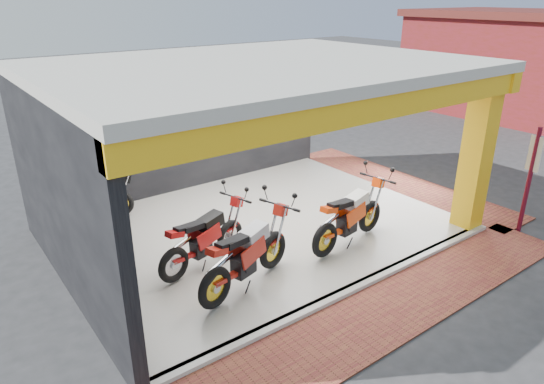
# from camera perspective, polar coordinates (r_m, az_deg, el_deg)

# --- Properties ---
(ground) EXTENTS (80.00, 80.00, 0.00)m
(ground) POSITION_cam_1_polar(r_m,az_deg,el_deg) (9.64, 5.61, -8.58)
(ground) COLOR #2D2D30
(ground) RESTS_ON ground
(showroom_floor) EXTENTS (8.00, 6.00, 0.10)m
(showroom_floor) POSITION_cam_1_polar(r_m,az_deg,el_deg) (10.98, -1.40, -4.10)
(showroom_floor) COLOR silver
(showroom_floor) RESTS_ON ground
(showroom_ceiling) EXTENTS (8.40, 6.40, 0.20)m
(showroom_ceiling) POSITION_cam_1_polar(r_m,az_deg,el_deg) (9.93, -1.60, 14.59)
(showroom_ceiling) COLOR beige
(showroom_ceiling) RESTS_ON corner_column
(back_wall) EXTENTS (8.20, 0.20, 3.50)m
(back_wall) POSITION_cam_1_polar(r_m,az_deg,el_deg) (12.89, -9.58, 7.70)
(back_wall) COLOR black
(back_wall) RESTS_ON ground
(left_wall) EXTENTS (0.20, 6.20, 3.50)m
(left_wall) POSITION_cam_1_polar(r_m,az_deg,el_deg) (8.78, -23.85, -0.94)
(left_wall) COLOR black
(left_wall) RESTS_ON ground
(corner_column) EXTENTS (0.50, 0.50, 3.50)m
(corner_column) POSITION_cam_1_polar(r_m,az_deg,el_deg) (11.27, 22.95, 4.11)
(corner_column) COLOR yellow
(corner_column) RESTS_ON ground
(header_beam_front) EXTENTS (8.40, 0.30, 0.40)m
(header_beam_front) POSITION_cam_1_polar(r_m,az_deg,el_deg) (7.76, 11.55, 9.74)
(header_beam_front) COLOR yellow
(header_beam_front) RESTS_ON corner_column
(header_beam_right) EXTENTS (0.30, 6.40, 0.40)m
(header_beam_right) POSITION_cam_1_polar(r_m,az_deg,el_deg) (12.68, 13.80, 14.30)
(header_beam_right) COLOR yellow
(header_beam_right) RESTS_ON corner_column
(floor_kerb) EXTENTS (8.00, 0.20, 0.10)m
(floor_kerb) POSITION_cam_1_polar(r_m,az_deg,el_deg) (9.01, 10.05, -10.88)
(floor_kerb) COLOR silver
(floor_kerb) RESTS_ON ground
(paver_front) EXTENTS (9.00, 1.40, 0.03)m
(paver_front) POSITION_cam_1_polar(r_m,az_deg,el_deg) (8.62, 13.87, -13.21)
(paver_front) COLOR #9C4D33
(paver_front) RESTS_ON ground
(paver_right) EXTENTS (1.40, 7.00, 0.03)m
(paver_right) POSITION_cam_1_polar(r_m,az_deg,el_deg) (14.09, 14.69, 1.11)
(paver_right) COLOR #9C4D33
(paver_right) RESTS_ON ground
(signpost) EXTENTS (0.12, 0.32, 2.38)m
(signpost) POSITION_cam_1_polar(r_m,az_deg,el_deg) (11.76, 28.07, 1.64)
(signpost) COLOR maroon
(signpost) RESTS_ON ground
(moto_hero) EXTENTS (2.48, 1.23, 1.45)m
(moto_hero) POSITION_cam_1_polar(r_m,az_deg,el_deg) (10.54, 11.52, -1.10)
(moto_hero) COLOR #FF410A
(moto_hero) RESTS_ON showroom_floor
(moto_row_a) EXTENTS (2.59, 1.55, 1.49)m
(moto_row_a) POSITION_cam_1_polar(r_m,az_deg,el_deg) (8.95, 0.08, -4.85)
(moto_row_a) COLOR red
(moto_row_a) RESTS_ON showroom_floor
(moto_row_b) EXTENTS (2.36, 1.34, 1.36)m
(moto_row_b) POSITION_cam_1_polar(r_m,az_deg,el_deg) (9.58, -5.04, -3.45)
(moto_row_b) COLOR #B11312
(moto_row_b) RESTS_ON showroom_floor
(moto_row_c) EXTENTS (2.16, 1.55, 1.25)m
(moto_row_c) POSITION_cam_1_polar(r_m,az_deg,el_deg) (11.64, -17.55, 0.02)
(moto_row_c) COLOR black
(moto_row_c) RESTS_ON showroom_floor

